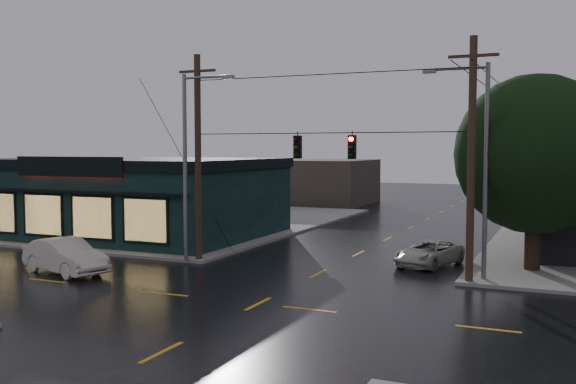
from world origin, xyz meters
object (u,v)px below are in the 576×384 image
at_px(utility_pole_nw, 199,262).
at_px(utility_pole_ne, 469,284).
at_px(suv_silver, 429,253).
at_px(sedan_cream, 65,256).
at_px(corner_tree, 535,154).

bearing_deg(utility_pole_nw, utility_pole_ne, 0.00).
relative_size(utility_pole_nw, utility_pole_ne, 1.00).
bearing_deg(utility_pole_ne, suv_silver, 123.70).
bearing_deg(suv_silver, sedan_cream, -133.27).
height_order(utility_pole_ne, sedan_cream, utility_pole_ne).
bearing_deg(sedan_cream, corner_tree, -49.39).
distance_m(corner_tree, utility_pole_nw, 16.58).
bearing_deg(corner_tree, suv_silver, -178.25).
relative_size(corner_tree, utility_pole_nw, 0.87).
relative_size(utility_pole_nw, suv_silver, 2.37).
distance_m(corner_tree, sedan_cream, 21.55).
height_order(corner_tree, utility_pole_nw, corner_tree).
bearing_deg(suv_silver, utility_pole_ne, -39.73).
xyz_separation_m(utility_pole_nw, sedan_cream, (-3.97, -4.91, 0.78)).
distance_m(corner_tree, suv_silver, 6.64).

